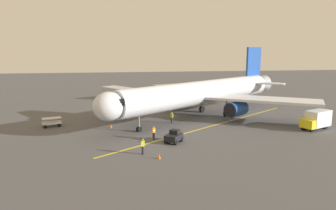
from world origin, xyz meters
name	(u,v)px	position (x,y,z in m)	size (l,w,h in m)	color
ground_plane	(209,117)	(0.00, 0.00, 0.00)	(220.00, 220.00, 0.00)	#4C4C4F
apron_lead_in_line	(213,125)	(0.99, 5.40, 0.01)	(0.24, 40.00, 0.01)	yellow
airplane	(204,93)	(0.76, -0.76, 4.00)	(35.10, 31.12, 11.50)	silver
jet_bridge	(129,98)	(13.07, 1.35, 3.76)	(8.36, 10.42, 5.40)	#B7B7BC
ground_crew_marshaller	(154,133)	(10.48, 11.12, 0.89)	(0.47, 0.41, 1.71)	#23232D
ground_crew_wing_walker	(143,146)	(12.23, 16.39, 0.89)	(0.41, 0.26, 1.71)	#23232D
ground_crew_loader	(172,117)	(6.79, 2.99, 0.89)	(0.47, 0.42, 1.71)	#23232D
box_truck_near_nose	(316,119)	(-12.46, 9.71, 1.39)	(5.00, 3.62, 2.62)	yellow
baggage_cart_portside	(52,122)	(24.28, 2.23, 0.66)	(2.90, 2.17, 1.27)	white
tug_starboard_side	(174,137)	(8.21, 12.69, 0.70)	(2.58, 2.74, 1.50)	black
safety_cone_nose_left	(111,126)	(15.82, 4.43, 0.28)	(0.32, 0.32, 0.55)	#F2590F
safety_cone_nose_right	(159,156)	(10.72, 18.04, 0.28)	(0.32, 0.32, 0.55)	#F2590F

